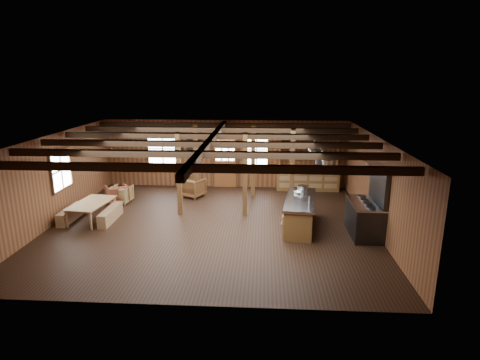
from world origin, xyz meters
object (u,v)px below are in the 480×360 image
at_px(kitchen_island, 300,213).
at_px(armchair_a, 117,194).
at_px(armchair_c, 121,194).
at_px(commercial_range, 367,213).
at_px(dining_table, 93,211).
at_px(armchair_b, 193,187).

distance_m(kitchen_island, armchair_a, 6.82).
bearing_deg(armchair_a, armchair_c, 155.47).
bearing_deg(commercial_range, dining_table, 175.44).
distance_m(dining_table, armchair_a, 1.85).
xyz_separation_m(commercial_range, dining_table, (-8.54, 0.68, -0.37)).
height_order(kitchen_island, dining_table, kitchen_island).
relative_size(dining_table, armchair_a, 2.33).
bearing_deg(kitchen_island, dining_table, -174.12).
relative_size(kitchen_island, dining_table, 1.50).
bearing_deg(kitchen_island, armchair_a, 170.12).
relative_size(commercial_range, armchair_a, 2.87).
height_order(commercial_range, armchair_b, commercial_range).
height_order(commercial_range, armchair_a, commercial_range).
bearing_deg(armchair_b, armchair_a, 44.95).
xyz_separation_m(dining_table, armchair_b, (2.79, 2.79, 0.06)).
bearing_deg(armchair_a, dining_table, 50.54).
relative_size(kitchen_island, armchair_c, 3.69).
bearing_deg(armchair_b, dining_table, 70.49).
distance_m(dining_table, armchair_c, 1.90).
distance_m(kitchen_island, dining_table, 6.65).
xyz_separation_m(kitchen_island, dining_table, (-6.64, 0.20, -0.17)).
bearing_deg(armchair_c, armchair_b, -150.73).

